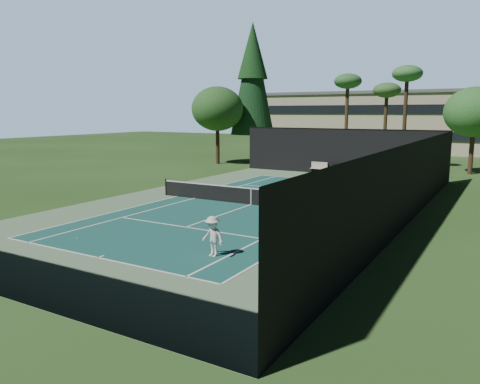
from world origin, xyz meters
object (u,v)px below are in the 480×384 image
object	(u,v)px
player	(213,236)
trash_bin	(335,169)
tennis_ball_a	(77,239)
tennis_net	(251,196)
tennis_ball_d	(202,187)
tennis_ball_b	(228,190)
park_bench	(319,167)
tennis_ball_c	(271,200)

from	to	relation	value
player	trash_bin	size ratio (longest dim) A/B	1.65
tennis_ball_a	tennis_net	bearing A→B (deg)	75.24
tennis_ball_d	tennis_ball_b	bearing A→B (deg)	-2.42
trash_bin	park_bench	bearing A→B (deg)	171.10
player	tennis_ball_c	bearing A→B (deg)	115.78
tennis_ball_b	tennis_ball_c	world-z (taller)	tennis_ball_c
tennis_net	tennis_ball_c	size ratio (longest dim) A/B	192.90
trash_bin	tennis_ball_c	bearing A→B (deg)	-87.27
player	park_bench	size ratio (longest dim) A/B	1.04
tennis_ball_b	tennis_ball_d	distance (m)	2.21
tennis_net	park_bench	xyz separation A→B (m)	(-1.74, 15.73, -0.01)
tennis_ball_a	trash_bin	size ratio (longest dim) A/B	0.07
tennis_ball_a	tennis_ball_b	bearing A→B (deg)	94.59
tennis_net	park_bench	bearing A→B (deg)	96.30
tennis_ball_c	tennis_ball_b	bearing A→B (deg)	156.55
tennis_ball_d	trash_bin	distance (m)	13.14
tennis_ball_a	park_bench	distance (m)	26.24
tennis_ball_c	park_bench	xyz separation A→B (m)	(-2.19, 13.95, 0.51)
tennis_ball_b	tennis_net	bearing A→B (deg)	-43.29
tennis_net	tennis_ball_d	size ratio (longest dim) A/B	185.85
player	trash_bin	bearing A→B (deg)	108.83
tennis_net	player	bearing A→B (deg)	-69.24
tennis_ball_c	park_bench	distance (m)	14.13
player	tennis_ball_a	bearing A→B (deg)	-161.24
tennis_net	tennis_ball_b	bearing A→B (deg)	136.71
trash_bin	tennis_ball_a	bearing A→B (deg)	-95.62
tennis_net	tennis_ball_a	size ratio (longest dim) A/B	186.49
tennis_ball_c	park_bench	bearing A→B (deg)	98.90
tennis_ball_c	tennis_ball_d	bearing A→B (deg)	163.20
tennis_ball_d	player	bearing A→B (deg)	-53.82
tennis_net	tennis_ball_d	world-z (taller)	tennis_net
tennis_ball_b	tennis_ball_d	bearing A→B (deg)	177.58
tennis_ball_b	trash_bin	distance (m)	12.40
tennis_ball_b	park_bench	xyz separation A→B (m)	(2.16, 12.06, 0.52)
tennis_ball_d	trash_bin	xyz separation A→B (m)	(5.90, 11.73, 0.44)
tennis_ball_a	player	bearing A→B (deg)	8.59
player	park_bench	distance (m)	25.81
tennis_ball_c	trash_bin	distance (m)	13.73
park_bench	trash_bin	bearing A→B (deg)	-8.90
tennis_ball_a	tennis_ball_d	distance (m)	14.63
park_bench	trash_bin	distance (m)	1.55
player	tennis_ball_d	distance (m)	16.47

